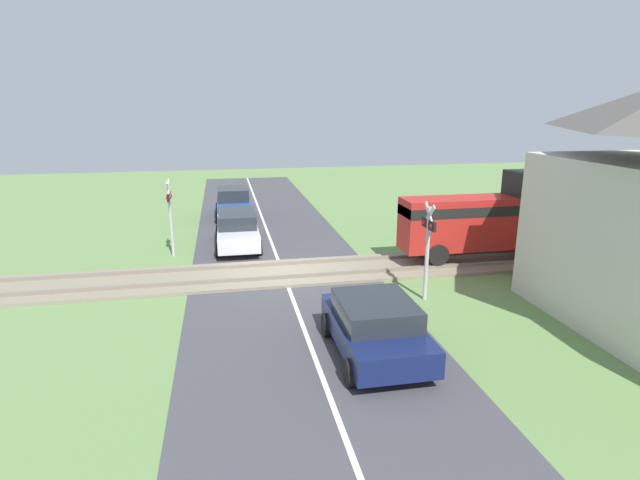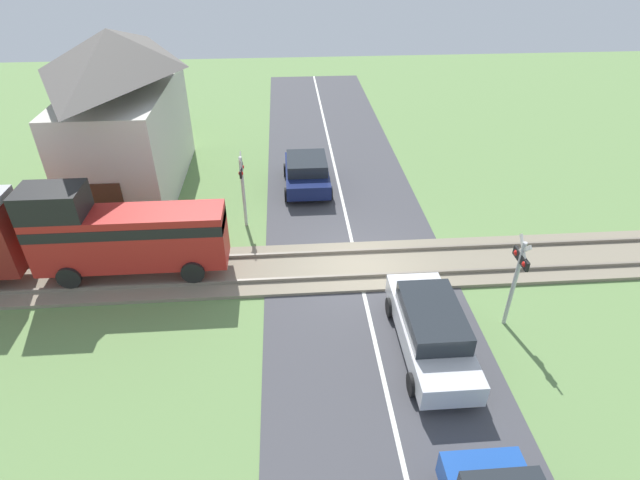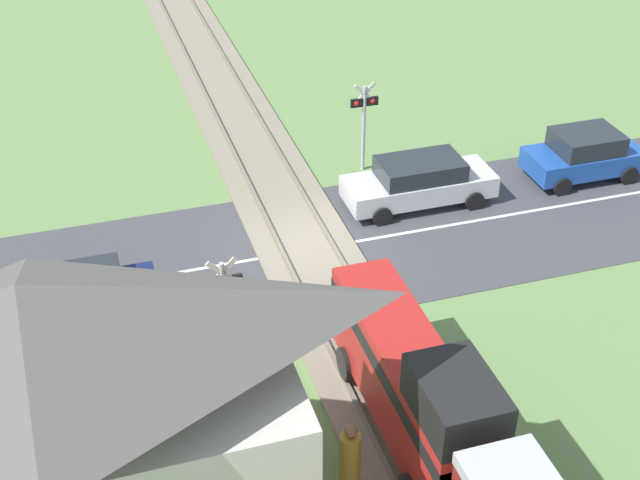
{
  "view_description": "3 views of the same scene",
  "coord_description": "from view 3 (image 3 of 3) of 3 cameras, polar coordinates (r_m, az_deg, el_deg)",
  "views": [
    {
      "loc": [
        16.53,
        -1.92,
        5.81
      ],
      "look_at": [
        0.0,
        1.31,
        1.2
      ],
      "focal_mm": 28.0,
      "sensor_mm": 36.0,
      "label": 1
    },
    {
      "loc": [
        -13.77,
        2.33,
        10.32
      ],
      "look_at": [
        0.0,
        1.31,
        1.2
      ],
      "focal_mm": 28.0,
      "sensor_mm": 36.0,
      "label": 2
    },
    {
      "loc": [
        5.75,
        19.83,
        14.08
      ],
      "look_at": [
        0.0,
        1.31,
        1.2
      ],
      "focal_mm": 50.0,
      "sensor_mm": 36.0,
      "label": 3
    }
  ],
  "objects": [
    {
      "name": "station_building",
      "position": [
        15.4,
        -16.63,
        -12.96
      ],
      "size": [
        8.53,
        4.13,
        6.64
      ],
      "color": "beige",
      "rests_on": "ground_plane"
    },
    {
      "name": "pedestrian_by_station",
      "position": [
        18.05,
        1.93,
        -13.9
      ],
      "size": [
        0.42,
        0.42,
        1.71
      ],
      "color": "gold",
      "rests_on": "ground_plane"
    },
    {
      "name": "car_near_crossing",
      "position": [
        26.91,
        6.37,
        3.75
      ],
      "size": [
        4.55,
        1.8,
        1.49
      ],
      "color": "silver",
      "rests_on": "ground_plane"
    },
    {
      "name": "ground_plane",
      "position": [
        24.99,
        -0.89,
        -0.7
      ],
      "size": [
        60.0,
        60.0,
        0.0
      ],
      "primitive_type": "plane",
      "color": "#66894C"
    },
    {
      "name": "road_surface",
      "position": [
        24.99,
        -0.89,
        -0.68
      ],
      "size": [
        48.0,
        6.4,
        0.02
      ],
      "color": "#424247",
      "rests_on": "ground_plane"
    },
    {
      "name": "crossing_signal_east_approach",
      "position": [
        20.14,
        -6.17,
        -3.73
      ],
      "size": [
        0.9,
        0.18,
        3.01
      ],
      "color": "#B7B7B7",
      "rests_on": "ground_plane"
    },
    {
      "name": "track_bed",
      "position": [
        24.95,
        -0.89,
        -0.57
      ],
      "size": [
        2.8,
        48.0,
        0.24
      ],
      "color": "gray",
      "rests_on": "ground_plane"
    },
    {
      "name": "car_behind_queue",
      "position": [
        29.39,
        16.55,
        5.28
      ],
      "size": [
        3.64,
        1.87,
        1.58
      ],
      "color": "#1E4CA8",
      "rests_on": "ground_plane"
    },
    {
      "name": "crossing_signal_west_approach",
      "position": [
        28.16,
        2.84,
        8.0
      ],
      "size": [
        0.9,
        0.18,
        3.01
      ],
      "color": "#B7B7B7",
      "rests_on": "ground_plane"
    },
    {
      "name": "car_far_side",
      "position": [
        22.72,
        -14.94,
        -3.69
      ],
      "size": [
        3.71,
        2.03,
        1.4
      ],
      "color": "#141E4C",
      "rests_on": "ground_plane"
    }
  ]
}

